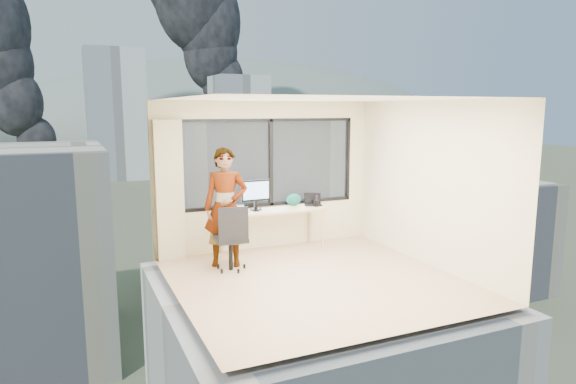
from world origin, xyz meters
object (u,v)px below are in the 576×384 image
handbag (294,200)px  person (226,207)px  laptop (313,200)px  desk (273,230)px  monitor (256,195)px  chair (230,237)px  game_console (236,207)px

handbag → person: bearing=-168.4°
laptop → handbag: (-0.33, 0.12, 0.01)m
desk → handbag: size_ratio=6.46×
person → monitor: bearing=58.0°
chair → laptop: chair is taller
person → handbag: size_ratio=6.75×
monitor → game_console: monitor is taller
desk → chair: bearing=-144.3°
handbag → desk: bearing=-173.2°
laptop → handbag: handbag is taller
desk → chair: (-0.99, -0.71, 0.15)m
person → laptop: person is taller
monitor → game_console: size_ratio=1.85×
game_console → handbag: 1.07m
game_console → handbag: size_ratio=1.02×
monitor → chair: bearing=-134.5°
chair → handbag: (1.46, 0.87, 0.33)m
person → handbag: (1.45, 0.61, -0.08)m
person → laptop: size_ratio=5.91×
chair → game_console: size_ratio=3.69×
desk → monitor: bearing=167.9°
chair → person: 0.49m
desk → person: size_ratio=0.96×
person → game_console: person is taller
person → game_console: size_ratio=6.61×
game_console → laptop: laptop is taller
game_console → handbag: bearing=15.5°
chair → handbag: 1.73m
game_console → chair: bearing=-92.6°
laptop → handbag: 0.35m
chair → monitor: bearing=51.7°
desk → monitor: 0.70m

